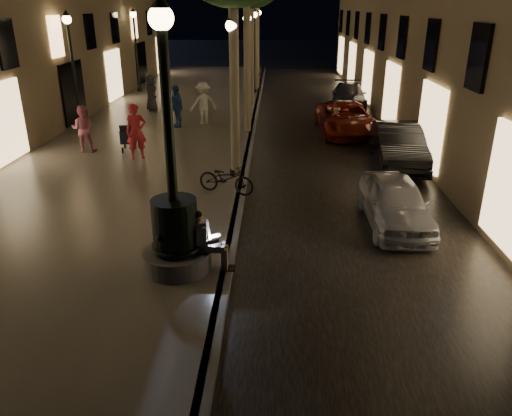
{
  "coord_description": "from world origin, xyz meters",
  "views": [
    {
      "loc": [
        0.94,
        -6.95,
        5.22
      ],
      "look_at": [
        0.57,
        3.0,
        1.14
      ],
      "focal_mm": 35.0,
      "sensor_mm": 36.0,
      "label": 1
    }
  ],
  "objects_px": {
    "fountain_lamppost": "(175,223)",
    "pedestrian_red": "(136,132)",
    "car_front": "(395,202)",
    "pedestrian_dark": "(151,93)",
    "lamp_curb_c": "(254,40)",
    "lamp_left_b": "(72,56)",
    "pedestrian_pink": "(83,129)",
    "seated_man_laptop": "(206,238)",
    "pedestrian_blue": "(177,106)",
    "lamp_curb_b": "(247,52)",
    "pedestrian_white": "(203,103)",
    "lamp_left_c": "(135,40)",
    "car_rear": "(349,96)",
    "lamp_curb_d": "(259,33)",
    "lamp_curb_a": "(233,77)",
    "car_third": "(346,119)",
    "car_second": "(398,146)",
    "bicycle": "(226,178)",
    "stroller": "(128,136)"
  },
  "relations": [
    {
      "from": "lamp_curb_d",
      "to": "pedestrian_white",
      "type": "bearing_deg",
      "value": -96.63
    },
    {
      "from": "fountain_lamppost",
      "to": "car_third",
      "type": "xyz_separation_m",
      "value": [
        5.0,
        12.38,
        -0.54
      ]
    },
    {
      "from": "lamp_curb_c",
      "to": "lamp_left_b",
      "type": "height_order",
      "value": "same"
    },
    {
      "from": "lamp_curb_c",
      "to": "pedestrian_white",
      "type": "bearing_deg",
      "value": -102.57
    },
    {
      "from": "fountain_lamppost",
      "to": "car_front",
      "type": "height_order",
      "value": "fountain_lamppost"
    },
    {
      "from": "lamp_curb_a",
      "to": "bicycle",
      "type": "relative_size",
      "value": 2.85
    },
    {
      "from": "lamp_curb_d",
      "to": "pedestrian_white",
      "type": "relative_size",
      "value": 2.59
    },
    {
      "from": "lamp_left_c",
      "to": "pedestrian_red",
      "type": "bearing_deg",
      "value": -75.85
    },
    {
      "from": "lamp_curb_c",
      "to": "lamp_left_b",
      "type": "xyz_separation_m",
      "value": [
        -7.1,
        -10.0,
        0.0
      ]
    },
    {
      "from": "lamp_curb_a",
      "to": "lamp_left_b",
      "type": "relative_size",
      "value": 1.0
    },
    {
      "from": "lamp_curb_b",
      "to": "car_second",
      "type": "relative_size",
      "value": 1.11
    },
    {
      "from": "lamp_curb_c",
      "to": "lamp_left_b",
      "type": "relative_size",
      "value": 1.0
    },
    {
      "from": "car_third",
      "to": "pedestrian_pink",
      "type": "distance_m",
      "value": 10.68
    },
    {
      "from": "pedestrian_red",
      "to": "pedestrian_white",
      "type": "bearing_deg",
      "value": 50.25
    },
    {
      "from": "fountain_lamppost",
      "to": "pedestrian_red",
      "type": "distance_m",
      "value": 8.22
    },
    {
      "from": "lamp_curb_d",
      "to": "pedestrian_red",
      "type": "bearing_deg",
      "value": -98.94
    },
    {
      "from": "bicycle",
      "to": "car_second",
      "type": "bearing_deg",
      "value": -38.31
    },
    {
      "from": "pedestrian_blue",
      "to": "pedestrian_red",
      "type": "bearing_deg",
      "value": -41.69
    },
    {
      "from": "car_third",
      "to": "lamp_curb_a",
      "type": "bearing_deg",
      "value": -126.42
    },
    {
      "from": "lamp_left_b",
      "to": "pedestrian_red",
      "type": "distance_m",
      "value": 5.96
    },
    {
      "from": "pedestrian_red",
      "to": "pedestrian_pink",
      "type": "height_order",
      "value": "pedestrian_red"
    },
    {
      "from": "lamp_curb_a",
      "to": "pedestrian_pink",
      "type": "distance_m",
      "value": 6.58
    },
    {
      "from": "pedestrian_dark",
      "to": "pedestrian_red",
      "type": "bearing_deg",
      "value": -167.72
    },
    {
      "from": "pedestrian_white",
      "to": "lamp_curb_c",
      "type": "bearing_deg",
      "value": -125.84
    },
    {
      "from": "lamp_curb_a",
      "to": "car_second",
      "type": "relative_size",
      "value": 1.11
    },
    {
      "from": "car_third",
      "to": "car_rear",
      "type": "xyz_separation_m",
      "value": [
        0.94,
        6.01,
        -0.04
      ]
    },
    {
      "from": "car_second",
      "to": "pedestrian_red",
      "type": "bearing_deg",
      "value": -174.95
    },
    {
      "from": "fountain_lamppost",
      "to": "lamp_curb_d",
      "type": "bearing_deg",
      "value": 88.66
    },
    {
      "from": "lamp_curb_b",
      "to": "pedestrian_dark",
      "type": "height_order",
      "value": "lamp_curb_b"
    },
    {
      "from": "pedestrian_blue",
      "to": "pedestrian_dark",
      "type": "xyz_separation_m",
      "value": [
        -1.96,
        3.56,
        -0.02
      ]
    },
    {
      "from": "car_rear",
      "to": "pedestrian_dark",
      "type": "height_order",
      "value": "pedestrian_dark"
    },
    {
      "from": "stroller",
      "to": "car_front",
      "type": "xyz_separation_m",
      "value": [
        8.4,
        -5.92,
        -0.16
      ]
    },
    {
      "from": "car_second",
      "to": "pedestrian_pink",
      "type": "distance_m",
      "value": 11.18
    },
    {
      "from": "lamp_left_b",
      "to": "pedestrian_pink",
      "type": "relative_size",
      "value": 2.84
    },
    {
      "from": "seated_man_laptop",
      "to": "pedestrian_dark",
      "type": "bearing_deg",
      "value": 106.81
    },
    {
      "from": "lamp_left_c",
      "to": "stroller",
      "type": "height_order",
      "value": "lamp_left_c"
    },
    {
      "from": "lamp_curb_b",
      "to": "pedestrian_dark",
      "type": "distance_m",
      "value": 5.85
    },
    {
      "from": "seated_man_laptop",
      "to": "pedestrian_blue",
      "type": "xyz_separation_m",
      "value": [
        -2.93,
        12.63,
        0.22
      ]
    },
    {
      "from": "fountain_lamppost",
      "to": "car_second",
      "type": "xyz_separation_m",
      "value": [
        6.2,
        7.87,
        -0.49
      ]
    },
    {
      "from": "stroller",
      "to": "bicycle",
      "type": "xyz_separation_m",
      "value": [
        4.0,
        -4.29,
        -0.13
      ]
    },
    {
      "from": "lamp_curb_b",
      "to": "car_front",
      "type": "distance_m",
      "value": 12.3
    },
    {
      "from": "lamp_curb_a",
      "to": "car_front",
      "type": "xyz_separation_m",
      "value": [
        4.3,
        -3.22,
        -2.62
      ]
    },
    {
      "from": "lamp_curb_d",
      "to": "pedestrian_dark",
      "type": "xyz_separation_m",
      "value": [
        -4.98,
        -13.8,
        -2.15
      ]
    },
    {
      "from": "lamp_left_c",
      "to": "car_rear",
      "type": "distance_m",
      "value": 13.12
    },
    {
      "from": "lamp_left_b",
      "to": "car_second",
      "type": "relative_size",
      "value": 1.11
    },
    {
      "from": "fountain_lamppost",
      "to": "lamp_curb_c",
      "type": "relative_size",
      "value": 1.08
    },
    {
      "from": "car_front",
      "to": "pedestrian_dark",
      "type": "distance_m",
      "value": 16.33
    },
    {
      "from": "lamp_curb_c",
      "to": "seated_man_laptop",
      "type": "bearing_deg",
      "value": -90.23
    },
    {
      "from": "lamp_curb_d",
      "to": "lamp_left_c",
      "type": "xyz_separation_m",
      "value": [
        -7.1,
        -8.0,
        0.0
      ]
    },
    {
      "from": "lamp_curb_b",
      "to": "lamp_left_b",
      "type": "relative_size",
      "value": 1.0
    }
  ]
}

